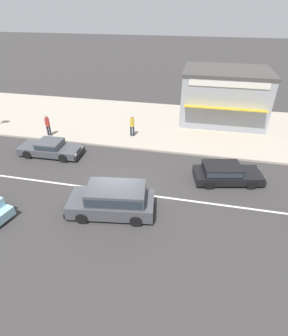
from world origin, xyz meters
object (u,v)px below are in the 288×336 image
object	(u,v)px
hatchback_black_2	(225,173)
shopfront_corner_warung	(224,96)
sedan_dark_grey_4	(50,148)
pedestrian_near_clock	(48,124)
pedestrian_by_shop	(132,124)
minivan_dark_grey_5	(113,199)

from	to	relation	value
hatchback_black_2	shopfront_corner_warung	distance (m)	9.73
hatchback_black_2	sedan_dark_grey_4	size ratio (longest dim) A/B	0.97
pedestrian_near_clock	pedestrian_by_shop	distance (m)	6.58
pedestrian_near_clock	pedestrian_by_shop	bearing A→B (deg)	11.25
hatchback_black_2	minivan_dark_grey_5	size ratio (longest dim) A/B	0.93
minivan_dark_grey_5	shopfront_corner_warung	world-z (taller)	shopfront_corner_warung
minivan_dark_grey_5	shopfront_corner_warung	size ratio (longest dim) A/B	0.65
hatchback_black_2	pedestrian_by_shop	bearing A→B (deg)	145.98
pedestrian_near_clock	sedan_dark_grey_4	bearing A→B (deg)	-59.03
pedestrian_by_shop	minivan_dark_grey_5	bearing A→B (deg)	-81.88
hatchback_black_2	pedestrian_by_shop	size ratio (longest dim) A/B	2.55
minivan_dark_grey_5	shopfront_corner_warung	xyz separation A→B (m)	(5.66, 13.60, 1.48)
sedan_dark_grey_4	hatchback_black_2	bearing A→B (deg)	-3.71
pedestrian_by_shop	shopfront_corner_warung	xyz separation A→B (m)	(6.89, 4.94, 1.20)
minivan_dark_grey_5	pedestrian_by_shop	size ratio (longest dim) A/B	2.74
pedestrian_near_clock	pedestrian_by_shop	world-z (taller)	pedestrian_by_shop
shopfront_corner_warung	minivan_dark_grey_5	bearing A→B (deg)	-112.59
sedan_dark_grey_4	shopfront_corner_warung	size ratio (longest dim) A/B	0.62
sedan_dark_grey_4	shopfront_corner_warung	xyz separation A→B (m)	(11.78, 8.81, 1.79)
sedan_dark_grey_4	pedestrian_by_shop	world-z (taller)	pedestrian_by_shop
hatchback_black_2	pedestrian_near_clock	xyz separation A→B (m)	(-13.32, 3.36, 0.52)
minivan_dark_grey_5	pedestrian_by_shop	world-z (taller)	pedestrian_by_shop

